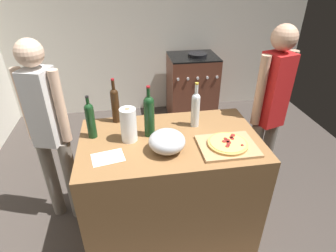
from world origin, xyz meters
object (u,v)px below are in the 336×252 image
Objects in this scene: wine_bottle_amber at (90,119)px; person_in_stripes at (49,129)px; wine_bottle_green at (115,104)px; person_in_red at (269,110)px; paper_towel_roll at (129,125)px; pizza at (228,143)px; stove at (192,87)px; wine_bottle_dark at (195,108)px; mixing_bowl at (167,141)px; wine_bottle_clear at (149,115)px.

person_in_stripes reaches higher than wine_bottle_amber.
person_in_stripes is at bearing -176.00° from wine_bottle_green.
paper_towel_roll is at bearing -168.94° from person_in_red.
pizza is 0.85× the size of wine_bottle_amber.
stove is 0.60× the size of person_in_stripes.
paper_towel_roll is 2.30m from stove.
paper_towel_roll is 0.54m from wine_bottle_dark.
mixing_bowl is 0.59m from wine_bottle_amber.
wine_bottle_amber reaches higher than paper_towel_roll.
wine_bottle_dark is (-0.15, 0.33, 0.12)m from pizza.
person_in_red is at bearing 5.75° from wine_bottle_amber.
person_in_red is at bearing -2.62° from wine_bottle_green.
paper_towel_roll is (-0.68, 0.20, 0.10)m from pizza.
wine_bottle_clear reaches higher than wine_bottle_green.
wine_bottle_amber reaches higher than stove.
wine_bottle_clear is at bearing 16.09° from paper_towel_roll.
mixing_bowl is at bearing 176.86° from pizza.
wine_bottle_amber is 0.43m from wine_bottle_clear.
pizza is 0.43m from mixing_bowl.
pizza is at bearing -3.14° from mixing_bowl.
person_in_stripes reaches higher than pizza.
stove is (1.06, 1.71, -0.62)m from wine_bottle_green.
wine_bottle_green is at bearing -121.80° from stove.
wine_bottle_green is 1.02× the size of wine_bottle_dark.
wine_bottle_amber is 0.79m from wine_bottle_dark.
mixing_bowl is 0.76× the size of wine_bottle_amber.
paper_towel_roll is (-0.25, 0.18, 0.05)m from mixing_bowl.
paper_towel_roll is at bearing 143.98° from mixing_bowl.
stove is 0.59× the size of person_in_red.
paper_towel_roll is 0.26× the size of stove.
stove reaches higher than pizza.
paper_towel_roll is at bearing -115.72° from stove.
mixing_bowl is 0.26× the size of stove.
wine_bottle_green is 0.35m from wine_bottle_clear.
pizza is at bearing -33.06° from wine_bottle_green.
wine_bottle_clear is at bearing 154.53° from pizza.
stove is 2.41m from person_in_stripes.
stove is (0.97, 2.01, -0.58)m from paper_towel_roll.
person_in_stripes is at bearing -132.32° from stove.
person_in_stripes is at bearing 153.23° from mixing_bowl.
stove is at bearing 76.67° from wine_bottle_dark.
person_in_stripes is at bearing 173.54° from wine_bottle_dark.
wine_bottle_green is (-0.09, 0.30, 0.03)m from paper_towel_roll.
person_in_stripes is (-0.78, 0.22, -0.18)m from wine_bottle_clear.
mixing_bowl is 0.31m from paper_towel_roll.
paper_towel_roll is at bearing -166.04° from wine_bottle_dark.
wine_bottle_clear is at bearing -15.45° from person_in_stripes.
paper_towel_roll is 0.69m from person_in_stripes.
stove is at bearing 47.68° from person_in_stripes.
paper_towel_roll reaches higher than pizza.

